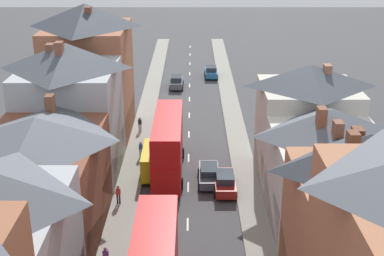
{
  "coord_description": "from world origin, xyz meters",
  "views": [
    {
      "loc": [
        0.33,
        -10.83,
        21.49
      ],
      "look_at": [
        0.16,
        40.57,
        1.3
      ],
      "focal_mm": 50.0,
      "sensor_mm": 36.0,
      "label": 1
    }
  ],
  "objects_px": {
    "pedestrian_mid_right": "(120,194)",
    "car_parked_left_a": "(178,82)",
    "car_near_blue": "(226,182)",
    "pedestrian_far_right": "(142,124)",
    "pedestrian_far_left": "(142,149)",
    "delivery_van": "(155,160)",
    "double_decker_bus_mid_street": "(170,144)",
    "car_parked_right_a": "(210,174)",
    "car_mid_black": "(213,72)",
    "pedestrian_mid_left": "(107,256)"
  },
  "relations": [
    {
      "from": "car_parked_right_a",
      "to": "delivery_van",
      "type": "relative_size",
      "value": 0.88
    },
    {
      "from": "double_decker_bus_mid_street",
      "to": "pedestrian_mid_right",
      "type": "height_order",
      "value": "double_decker_bus_mid_street"
    },
    {
      "from": "car_parked_right_a",
      "to": "car_near_blue",
      "type": "bearing_deg",
      "value": -49.91
    },
    {
      "from": "car_parked_left_a",
      "to": "car_parked_right_a",
      "type": "height_order",
      "value": "car_parked_left_a"
    },
    {
      "from": "pedestrian_far_left",
      "to": "car_parked_left_a",
      "type": "bearing_deg",
      "value": 83.19
    },
    {
      "from": "delivery_van",
      "to": "pedestrian_far_left",
      "type": "xyz_separation_m",
      "value": [
        -1.46,
        3.3,
        -0.3
      ]
    },
    {
      "from": "car_near_blue",
      "to": "pedestrian_far_left",
      "type": "distance_m",
      "value": 10.03
    },
    {
      "from": "car_parked_right_a",
      "to": "pedestrian_far_left",
      "type": "distance_m",
      "value": 8.05
    },
    {
      "from": "delivery_van",
      "to": "pedestrian_mid_left",
      "type": "relative_size",
      "value": 3.23
    },
    {
      "from": "pedestrian_mid_right",
      "to": "delivery_van",
      "type": "bearing_deg",
      "value": 66.45
    },
    {
      "from": "car_near_blue",
      "to": "pedestrian_far_right",
      "type": "height_order",
      "value": "pedestrian_far_right"
    },
    {
      "from": "car_near_blue",
      "to": "pedestrian_far_left",
      "type": "bearing_deg",
      "value": 139.8
    },
    {
      "from": "car_near_blue",
      "to": "delivery_van",
      "type": "height_order",
      "value": "delivery_van"
    },
    {
      "from": "car_near_blue",
      "to": "delivery_van",
      "type": "distance_m",
      "value": 6.98
    },
    {
      "from": "car_parked_right_a",
      "to": "pedestrian_far_right",
      "type": "relative_size",
      "value": 2.84
    },
    {
      "from": "double_decker_bus_mid_street",
      "to": "car_parked_left_a",
      "type": "height_order",
      "value": "double_decker_bus_mid_street"
    },
    {
      "from": "car_near_blue",
      "to": "pedestrian_mid_left",
      "type": "relative_size",
      "value": 2.77
    },
    {
      "from": "pedestrian_mid_right",
      "to": "pedestrian_far_right",
      "type": "height_order",
      "value": "same"
    },
    {
      "from": "car_near_blue",
      "to": "pedestrian_far_left",
      "type": "height_order",
      "value": "pedestrian_far_left"
    },
    {
      "from": "car_mid_black",
      "to": "pedestrian_mid_right",
      "type": "distance_m",
      "value": 38.15
    },
    {
      "from": "double_decker_bus_mid_street",
      "to": "delivery_van",
      "type": "height_order",
      "value": "double_decker_bus_mid_street"
    },
    {
      "from": "car_parked_right_a",
      "to": "pedestrian_mid_right",
      "type": "relative_size",
      "value": 2.84
    },
    {
      "from": "car_parked_right_a",
      "to": "pedestrian_mid_right",
      "type": "bearing_deg",
      "value": -151.35
    },
    {
      "from": "car_mid_black",
      "to": "pedestrian_mid_left",
      "type": "height_order",
      "value": "pedestrian_mid_left"
    },
    {
      "from": "car_parked_left_a",
      "to": "car_mid_black",
      "type": "bearing_deg",
      "value": 46.08
    },
    {
      "from": "car_parked_right_a",
      "to": "pedestrian_far_left",
      "type": "xyz_separation_m",
      "value": [
        -6.36,
        4.93,
        0.22
      ]
    },
    {
      "from": "pedestrian_far_left",
      "to": "delivery_van",
      "type": "bearing_deg",
      "value": -66.16
    },
    {
      "from": "pedestrian_mid_left",
      "to": "car_mid_black",
      "type": "bearing_deg",
      "value": 79.6
    },
    {
      "from": "pedestrian_mid_left",
      "to": "pedestrian_mid_right",
      "type": "height_order",
      "value": "same"
    },
    {
      "from": "delivery_van",
      "to": "car_near_blue",
      "type": "bearing_deg",
      "value": -27.06
    },
    {
      "from": "pedestrian_mid_right",
      "to": "car_parked_left_a",
      "type": "bearing_deg",
      "value": 83.31
    },
    {
      "from": "car_parked_left_a",
      "to": "pedestrian_mid_right",
      "type": "xyz_separation_m",
      "value": [
        -3.76,
        -32.07,
        0.19
      ]
    },
    {
      "from": "delivery_van",
      "to": "pedestrian_mid_right",
      "type": "xyz_separation_m",
      "value": [
        -2.46,
        -5.64,
        -0.3
      ]
    },
    {
      "from": "car_parked_right_a",
      "to": "pedestrian_mid_right",
      "type": "distance_m",
      "value": 8.39
    },
    {
      "from": "delivery_van",
      "to": "pedestrian_far_left",
      "type": "distance_m",
      "value": 3.63
    },
    {
      "from": "car_near_blue",
      "to": "car_parked_right_a",
      "type": "height_order",
      "value": "car_near_blue"
    },
    {
      "from": "double_decker_bus_mid_street",
      "to": "car_near_blue",
      "type": "xyz_separation_m",
      "value": [
        4.91,
        -3.37,
        -1.98
      ]
    },
    {
      "from": "pedestrian_mid_left",
      "to": "pedestrian_mid_right",
      "type": "relative_size",
      "value": 1.0
    },
    {
      "from": "car_near_blue",
      "to": "car_mid_black",
      "type": "bearing_deg",
      "value": 90.0
    },
    {
      "from": "car_near_blue",
      "to": "car_parked_left_a",
      "type": "distance_m",
      "value": 29.99
    },
    {
      "from": "pedestrian_mid_left",
      "to": "pedestrian_far_left",
      "type": "distance_m",
      "value": 17.46
    },
    {
      "from": "car_parked_right_a",
      "to": "pedestrian_far_left",
      "type": "height_order",
      "value": "pedestrian_far_left"
    },
    {
      "from": "double_decker_bus_mid_street",
      "to": "pedestrian_mid_right",
      "type": "relative_size",
      "value": 6.71
    },
    {
      "from": "car_parked_right_a",
      "to": "pedestrian_far_right",
      "type": "bearing_deg",
      "value": 121.33
    },
    {
      "from": "car_parked_left_a",
      "to": "pedestrian_mid_right",
      "type": "relative_size",
      "value": 2.75
    },
    {
      "from": "car_parked_left_a",
      "to": "car_mid_black",
      "type": "relative_size",
      "value": 1.05
    },
    {
      "from": "pedestrian_mid_left",
      "to": "pedestrian_mid_right",
      "type": "xyz_separation_m",
      "value": [
        -0.28,
        8.5,
        0.0
      ]
    },
    {
      "from": "car_mid_black",
      "to": "delivery_van",
      "type": "bearing_deg",
      "value": -101.13
    },
    {
      "from": "car_near_blue",
      "to": "pedestrian_far_left",
      "type": "xyz_separation_m",
      "value": [
        -7.66,
        6.47,
        0.2
      ]
    },
    {
      "from": "car_near_blue",
      "to": "pedestrian_far_right",
      "type": "distance_m",
      "value": 15.57
    }
  ]
}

